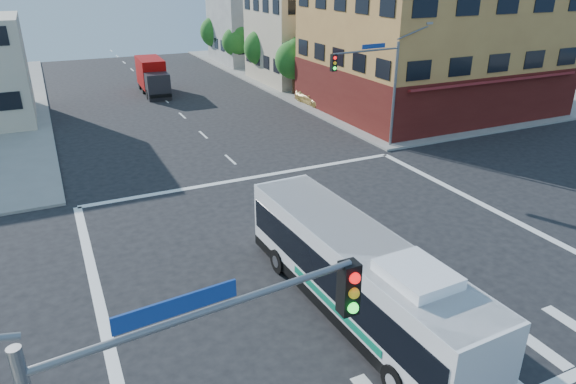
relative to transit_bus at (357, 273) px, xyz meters
name	(u,v)px	position (x,y,z in m)	size (l,w,h in m)	color
ground	(332,252)	(1.43, 4.10, -1.66)	(120.00, 120.00, 0.00)	black
sidewalk_ne	(434,66)	(36.43, 39.10, -1.59)	(50.00, 50.00, 0.15)	gray
corner_building_ne	(431,39)	(21.41, 22.58, 4.23)	(18.10, 15.44, 14.00)	#C28D45
building_east_near	(313,38)	(18.40, 38.08, 2.84)	(12.06, 10.06, 9.00)	#BDAB90
building_east_far	(262,22)	(18.40, 52.08, 3.34)	(12.06, 10.06, 10.00)	#ACACA7
signal_mast_ne	(375,76)	(10.50, 14.72, 3.32)	(7.91, 1.13, 8.07)	slate
street_tree_a	(295,57)	(13.33, 32.02, 1.93)	(3.60, 3.60, 5.53)	#332212
street_tree_b	(262,45)	(13.33, 40.02, 2.09)	(3.80, 3.80, 5.79)	#332212
street_tree_c	(237,40)	(13.33, 48.02, 1.80)	(3.40, 3.40, 5.29)	#332212
street_tree_d	(216,30)	(13.33, 56.02, 2.22)	(4.00, 4.00, 6.03)	#332212
transit_bus	(357,273)	(0.00, 0.00, 0.00)	(2.91, 11.57, 3.40)	black
box_truck	(153,77)	(1.11, 38.70, -0.07)	(2.41, 7.37, 3.28)	black
parked_car	(313,97)	(13.10, 27.79, -0.92)	(1.76, 4.37, 1.49)	#D1AC52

